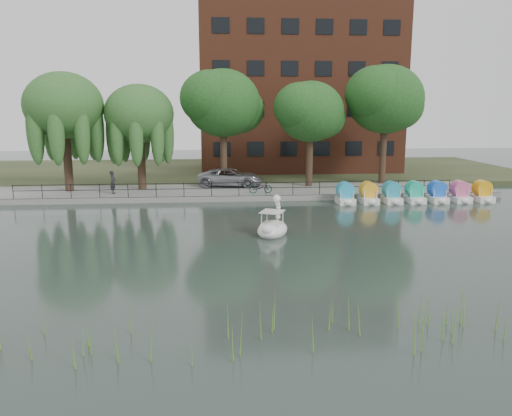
{
  "coord_description": "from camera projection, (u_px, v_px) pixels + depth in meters",
  "views": [
    {
      "loc": [
        -1.71,
        -22.81,
        6.68
      ],
      "look_at": [
        0.5,
        4.0,
        1.3
      ],
      "focal_mm": 35.0,
      "sensor_mm": 36.0,
      "label": 1
    }
  ],
  "objects": [
    {
      "name": "willow_mid",
      "position": [
        139.0,
        114.0,
        38.53
      ],
      "size": [
        5.32,
        5.32,
        8.15
      ],
      "color": "#473323",
      "rests_on": "promenade"
    },
    {
      "name": "kerb",
      "position": [
        239.0,
        199.0,
        36.46
      ],
      "size": [
        40.0,
        0.25,
        0.4
      ],
      "primitive_type": "cube",
      "color": "gray",
      "rests_on": "ground_plane"
    },
    {
      "name": "broadleaf_center",
      "position": [
        223.0,
        104.0,
        39.87
      ],
      "size": [
        6.0,
        6.0,
        9.25
      ],
      "color": "#473323",
      "rests_on": "promenade"
    },
    {
      "name": "land_strip",
      "position": [
        231.0,
        171.0,
        53.03
      ],
      "size": [
        60.0,
        22.0,
        0.36
      ],
      "primitive_type": "cube",
      "color": "#47512D",
      "rests_on": "ground_plane"
    },
    {
      "name": "willow_left",
      "position": [
        64.0,
        106.0,
        37.48
      ],
      "size": [
        5.88,
        5.88,
        9.01
      ],
      "color": "#473323",
      "rests_on": "promenade"
    },
    {
      "name": "pedal_boat_row",
      "position": [
        414.0,
        194.0,
        36.01
      ],
      "size": [
        11.35,
        1.7,
        1.4
      ],
      "color": "white",
      "rests_on": "ground_plane"
    },
    {
      "name": "bicycle",
      "position": [
        261.0,
        187.0,
        37.56
      ],
      "size": [
        0.7,
        1.75,
        1.0
      ],
      "primitive_type": "imported",
      "rotation": [
        0.0,
        0.0,
        1.63
      ],
      "color": "gray",
      "rests_on": "promenade"
    },
    {
      "name": "pedestrian",
      "position": [
        113.0,
        181.0,
        37.27
      ],
      "size": [
        0.56,
        0.76,
        1.98
      ],
      "primitive_type": "imported",
      "rotation": [
        0.0,
        0.0,
        1.46
      ],
      "color": "black",
      "rests_on": "promenade"
    },
    {
      "name": "broadleaf_right",
      "position": [
        310.0,
        112.0,
        40.08
      ],
      "size": [
        5.4,
        5.4,
        8.32
      ],
      "color": "#473323",
      "rests_on": "promenade"
    },
    {
      "name": "swan_boat",
      "position": [
        273.0,
        226.0,
        26.81
      ],
      "size": [
        2.35,
        2.83,
        2.06
      ],
      "rotation": [
        0.0,
        0.0,
        -0.4
      ],
      "color": "white",
      "rests_on": "ground_plane"
    },
    {
      "name": "reed_bank",
      "position": [
        345.0,
        321.0,
        14.5
      ],
      "size": [
        24.0,
        2.4,
        1.2
      ],
      "color": "#669938",
      "rests_on": "ground_plane"
    },
    {
      "name": "ground_plane",
      "position": [
        252.0,
        251.0,
        23.74
      ],
      "size": [
        120.0,
        120.0,
        0.0
      ],
      "primitive_type": "plane",
      "color": "#354240"
    },
    {
      "name": "broadleaf_far",
      "position": [
        386.0,
        100.0,
        41.38
      ],
      "size": [
        6.3,
        6.3,
        9.71
      ],
      "color": "#473323",
      "rests_on": "promenade"
    },
    {
      "name": "minivan",
      "position": [
        231.0,
        176.0,
        40.89
      ],
      "size": [
        3.61,
        6.4,
        1.69
      ],
      "primitive_type": "imported",
      "rotation": [
        0.0,
        0.0,
        1.43
      ],
      "color": "gray",
      "rests_on": "promenade"
    },
    {
      "name": "apartment_building",
      "position": [
        298.0,
        82.0,
        51.76
      ],
      "size": [
        20.0,
        10.07,
        18.0
      ],
      "color": "#4C1E16",
      "rests_on": "land_strip"
    },
    {
      "name": "promenade",
      "position": [
        237.0,
        192.0,
        39.34
      ],
      "size": [
        40.0,
        6.0,
        0.4
      ],
      "primitive_type": "cube",
      "color": "gray",
      "rests_on": "ground_plane"
    },
    {
      "name": "railing",
      "position": [
        239.0,
        186.0,
        36.47
      ],
      "size": [
        32.0,
        0.05,
        1.0
      ],
      "color": "black",
      "rests_on": "promenade"
    }
  ]
}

